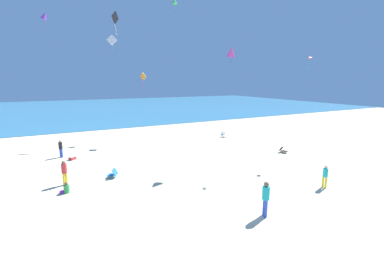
{
  "coord_description": "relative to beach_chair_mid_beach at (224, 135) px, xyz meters",
  "views": [
    {
      "loc": [
        -8.52,
        -10.29,
        6.28
      ],
      "look_at": [
        0.0,
        6.89,
        2.64
      ],
      "focal_mm": 22.79,
      "sensor_mm": 36.0,
      "label": 1
    }
  ],
  "objects": [
    {
      "name": "cooler_box",
      "position": [
        -15.8,
        -1.53,
        -0.13
      ],
      "size": [
        0.61,
        0.6,
        0.27
      ],
      "rotation": [
        0.0,
        0.0,
        3.88
      ],
      "color": "red",
      "rests_on": "ground_plane"
    },
    {
      "name": "person_0",
      "position": [
        -2.24,
        -14.24,
        0.54
      ],
      "size": [
        0.38,
        0.38,
        1.39
      ],
      "rotation": [
        0.0,
        0.0,
        3.7
      ],
      "color": "yellow",
      "rests_on": "ground_plane"
    },
    {
      "name": "kite_green",
      "position": [
        -3.2,
        6.61,
        15.65
      ],
      "size": [
        0.72,
        0.87,
        1.47
      ],
      "rotation": [
        0.0,
        0.0,
        0.29
      ],
      "color": "green"
    },
    {
      "name": "kite_red",
      "position": [
        2.04,
        -9.06,
        7.88
      ],
      "size": [
        0.41,
        0.36,
        1.44
      ],
      "rotation": [
        0.0,
        0.0,
        3.43
      ],
      "color": "red"
    },
    {
      "name": "kite_purple",
      "position": [
        -16.89,
        1.44,
        11.35
      ],
      "size": [
        0.79,
        0.71,
        1.18
      ],
      "rotation": [
        0.0,
        0.0,
        1.1
      ],
      "color": "purple"
    },
    {
      "name": "beach_chair_far_left",
      "position": [
        -13.39,
        -6.94,
        0.02
      ],
      "size": [
        0.78,
        0.76,
        0.6
      ],
      "rotation": [
        0.0,
        0.0,
        2.58
      ],
      "color": "#2370B2",
      "rests_on": "ground_plane"
    },
    {
      "name": "kite_white",
      "position": [
        -11.17,
        4.53,
        10.29
      ],
      "size": [
        1.1,
        0.41,
        1.83
      ],
      "rotation": [
        0.0,
        0.0,
        5.72
      ],
      "color": "white"
    },
    {
      "name": "person_4",
      "position": [
        -7.71,
        -15.09,
        0.74
      ],
      "size": [
        0.45,
        0.45,
        1.73
      ],
      "rotation": [
        0.0,
        0.0,
        5.9
      ],
      "color": "blue",
      "rests_on": "ground_plane"
    },
    {
      "name": "person_3",
      "position": [
        -16.24,
        -6.86,
        0.64
      ],
      "size": [
        0.44,
        0.44,
        1.56
      ],
      "rotation": [
        0.0,
        0.0,
        5.46
      ],
      "color": "yellow",
      "rests_on": "ground_plane"
    },
    {
      "name": "beach_chair_mid_beach",
      "position": [
        0.0,
        0.0,
        0.0
      ],
      "size": [
        0.64,
        0.74,
        0.62
      ],
      "rotation": [
        0.0,
        0.0,
        4.56
      ],
      "color": "white",
      "rests_on": "ground_plane"
    },
    {
      "name": "kite_orange",
      "position": [
        -8.59,
        2.34,
        6.49
      ],
      "size": [
        0.44,
        0.76,
        1.91
      ],
      "rotation": [
        0.0,
        0.0,
        5.36
      ],
      "color": "orange"
    },
    {
      "name": "ocean_water",
      "position": [
        -6.99,
        40.52,
        -0.24
      ],
      "size": [
        120.0,
        60.0,
        0.05
      ],
      "primitive_type": "cube",
      "color": "teal",
      "rests_on": "ground_plane"
    },
    {
      "name": "kite_black",
      "position": [
        -12.15,
        -3.72,
        10.55
      ],
      "size": [
        0.63,
        0.71,
        1.69
      ],
      "rotation": [
        0.0,
        0.0,
        0.99
      ],
      "color": "black"
    },
    {
      "name": "person_2",
      "position": [
        -16.62,
        -0.4,
        0.59
      ],
      "size": [
        0.42,
        0.42,
        1.48
      ],
      "rotation": [
        0.0,
        0.0,
        3.94
      ],
      "color": "blue",
      "rests_on": "ground_plane"
    },
    {
      "name": "person_1",
      "position": [
        -16.18,
        -8.12,
        -0.02
      ],
      "size": [
        0.58,
        0.47,
        0.65
      ],
      "rotation": [
        0.0,
        0.0,
        2.7
      ],
      "color": "green",
      "rests_on": "ground_plane"
    },
    {
      "name": "beach_chair_near_camera",
      "position": [
        1.24,
        -7.71,
        -0.03
      ],
      "size": [
        0.68,
        0.78,
        0.53
      ],
      "rotation": [
        0.0,
        0.0,
        5.05
      ],
      "color": "black",
      "rests_on": "ground_plane"
    },
    {
      "name": "kite_magenta",
      "position": [
        -4.47,
        -7.39,
        8.24
      ],
      "size": [
        0.83,
        0.96,
        1.49
      ],
      "rotation": [
        0.0,
        0.0,
        2.75
      ],
      "color": "#DB3DA8"
    },
    {
      "name": "ground_plane",
      "position": [
        -6.99,
        -2.75,
        -0.26
      ],
      "size": [
        120.0,
        120.0,
        0.0
      ],
      "primitive_type": "plane",
      "color": "beige"
    }
  ]
}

